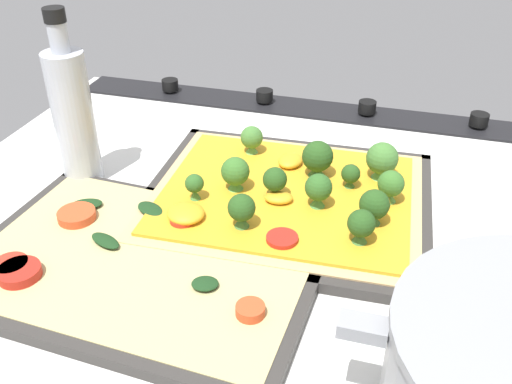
{
  "coord_description": "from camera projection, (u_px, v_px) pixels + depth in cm",
  "views": [
    {
      "loc": [
        -14.34,
        52.92,
        38.69
      ],
      "look_at": [
        0.73,
        0.18,
        3.73
      ],
      "focal_mm": 39.9,
      "sensor_mm": 36.0,
      "label": 1
    }
  ],
  "objects": [
    {
      "name": "baking_tray_back",
      "position": [
        144.0,
        264.0,
        0.59
      ],
      "size": [
        37.69,
        28.04,
        1.3
      ],
      "color": "#33302D",
      "rests_on": "ground_plane"
    },
    {
      "name": "veggie_pizza_back",
      "position": [
        141.0,
        258.0,
        0.59
      ],
      "size": [
        35.15,
        25.51,
        1.9
      ],
      "color": "tan",
      "rests_on": "baking_tray_back"
    },
    {
      "name": "oil_bottle",
      "position": [
        73.0,
        115.0,
        0.7
      ],
      "size": [
        4.98,
        4.98,
        22.15
      ],
      "color": "#B7BCC6",
      "rests_on": "ground_plane"
    },
    {
      "name": "baking_tray_front",
      "position": [
        286.0,
        202.0,
        0.69
      ],
      "size": [
        35.41,
        30.74,
        1.3
      ],
      "color": "#33302D",
      "rests_on": "ground_plane"
    },
    {
      "name": "stove_control_panel",
      "position": [
        314.0,
        107.0,
        0.93
      ],
      "size": [
        81.02,
        7.0,
        2.6
      ],
      "color": "black",
      "rests_on": "ground_plane"
    },
    {
      "name": "broccoli_pizza",
      "position": [
        293.0,
        192.0,
        0.68
      ],
      "size": [
        32.92,
        28.25,
        6.15
      ],
      "color": "tan",
      "rests_on": "baking_tray_front"
    },
    {
      "name": "ground_plane",
      "position": [
        262.0,
        229.0,
        0.68
      ],
      "size": [
        84.39,
        70.83,
        3.0
      ],
      "primitive_type": "cube",
      "color": "silver"
    }
  ]
}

